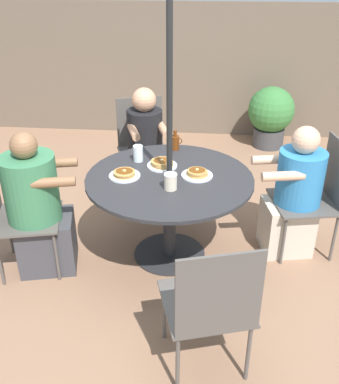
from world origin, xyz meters
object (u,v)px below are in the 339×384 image
(diner_south, at_px, (146,150))
(coffee_cup, at_px, (171,181))
(diner_west, at_px, (38,210))
(potted_shrub, at_px, (271,114))
(patio_chair_east, at_px, (318,192))
(pancake_plate_b, at_px, (162,164))
(patio_chair_north, at_px, (211,303))
(patio_chair_south, at_px, (142,142))
(drinking_glass_a, at_px, (138,153))
(patio_table, at_px, (170,191))
(patio_chair_west, at_px, (11,209))
(diner_east, at_px, (294,197))
(syrup_bottle, at_px, (175,142))
(pancake_plate_a, at_px, (197,174))
(pancake_plate_c, at_px, (125,174))

(diner_south, xyz_separation_m, coffee_cup, (0.33, -1.12, 0.26))
(diner_west, distance_m, potted_shrub, 3.28)
(patio_chair_east, bearing_deg, pancake_plate_b, 81.33)
(patio_chair_north, height_order, diner_south, diner_south)
(patio_chair_south, bearing_deg, drinking_glass_a, 78.02)
(patio_table, relative_size, potted_shrub, 1.67)
(diner_west, bearing_deg, diner_south, 137.81)
(patio_chair_west, height_order, pancake_plate_b, patio_chair_west)
(patio_chair_west, relative_size, diner_west, 0.84)
(diner_east, bearing_deg, patio_chair_east, -90.00)
(drinking_glass_a, bearing_deg, patio_chair_east, -1.97)
(patio_chair_south, relative_size, diner_west, 0.84)
(patio_chair_west, relative_size, syrup_bottle, 5.54)
(patio_chair_north, xyz_separation_m, diner_west, (-1.28, 0.90, -0.03))
(potted_shrub, bearing_deg, pancake_plate_a, -109.26)
(patio_chair_north, distance_m, drinking_glass_a, 1.53)
(patio_table, relative_size, patio_chair_north, 1.34)
(patio_table, distance_m, patio_chair_east, 1.17)
(patio_table, bearing_deg, diner_south, 108.40)
(patio_chair_west, distance_m, potted_shrub, 3.43)
(diner_east, bearing_deg, potted_shrub, -12.18)
(syrup_bottle, xyz_separation_m, potted_shrub, (1.03, 1.87, -0.36))
(patio_chair_east, distance_m, patio_chair_west, 2.34)
(patio_chair_west, xyz_separation_m, potted_shrub, (2.17, 2.66, -0.11))
(patio_chair_south, height_order, diner_south, diner_south)
(pancake_plate_b, bearing_deg, patio_table, -67.22)
(patio_chair_east, distance_m, patio_chair_south, 1.77)
(pancake_plate_b, bearing_deg, patio_chair_south, 107.55)
(pancake_plate_b, height_order, pancake_plate_c, pancake_plate_b)
(patio_chair_south, distance_m, coffee_cup, 1.38)
(diner_south, relative_size, drinking_glass_a, 8.55)
(patio_chair_east, relative_size, potted_shrub, 1.25)
(patio_chair_north, bearing_deg, potted_shrub, 62.51)
(diner_east, height_order, pancake_plate_c, diner_east)
(pancake_plate_b, height_order, coffee_cup, coffee_cup)
(pancake_plate_c, bearing_deg, patio_chair_south, 91.81)
(pancake_plate_a, bearing_deg, coffee_cup, -129.30)
(patio_chair_east, relative_size, pancake_plate_b, 3.99)
(patio_table, distance_m, diner_west, 0.98)
(patio_chair_north, height_order, pancake_plate_c, patio_chair_north)
(diner_south, bearing_deg, diner_east, 130.96)
(diner_east, distance_m, diner_south, 1.48)
(patio_chair_north, relative_size, patio_chair_south, 1.00)
(patio_chair_west, relative_size, potted_shrub, 1.25)
(diner_south, bearing_deg, pancake_plate_c, 70.23)
(patio_chair_north, height_order, patio_chair_west, same)
(patio_chair_west, bearing_deg, drinking_glass_a, 108.21)
(patio_chair_east, bearing_deg, syrup_bottle, 64.49)
(diner_east, distance_m, patio_chair_south, 1.63)
(syrup_bottle, distance_m, potted_shrub, 2.17)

